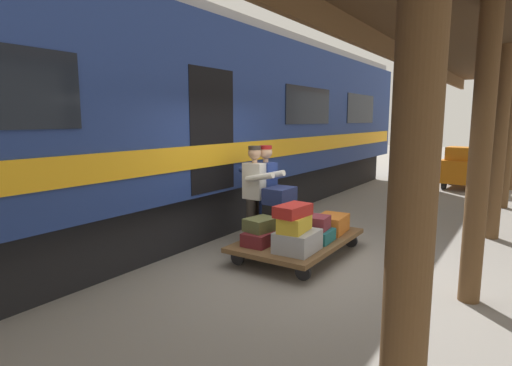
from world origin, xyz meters
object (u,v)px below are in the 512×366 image
at_px(suitcase_red_plastic, 293,210).
at_px(porter_in_overalls, 265,191).
at_px(suitcase_black_hardshell, 281,210).
at_px(suitcase_olive_duffel, 261,224).
at_px(luggage_cart, 298,240).
at_px(suitcase_teal_softside, 316,235).
at_px(baggage_tug, 464,168).
at_px(suitcase_slate_roller, 299,221).
at_px(suitcase_burgundy_valise, 317,223).
at_px(suitcase_tan_vintage, 282,226).
at_px(suitcase_yellow_case, 295,224).
at_px(suitcase_gray_aluminum, 297,241).
at_px(suitcase_maroon_trunk, 261,238).
at_px(porter_by_door, 256,193).
at_px(suitcase_orange_carryall, 332,224).
at_px(train_car, 149,124).
at_px(suitcase_navy_fabric, 280,195).

xyz_separation_m(suitcase_red_plastic, porter_in_overalls, (1.05, -0.92, 0.04)).
distance_m(suitcase_black_hardshell, suitcase_olive_duffel, 0.61).
distance_m(luggage_cart, suitcase_teal_softside, 0.33).
xyz_separation_m(suitcase_teal_softside, baggage_tug, (-0.94, -8.66, 0.25)).
distance_m(luggage_cart, suitcase_black_hardshell, 0.55).
relative_size(suitcase_slate_roller, suitcase_burgundy_valise, 1.32).
xyz_separation_m(suitcase_tan_vintage, suitcase_yellow_case, (-0.58, 0.63, 0.26)).
bearing_deg(suitcase_teal_softside, suitcase_slate_roller, -44.75).
distance_m(suitcase_gray_aluminum, suitcase_burgundy_valise, 0.63).
bearing_deg(suitcase_red_plastic, suitcase_yellow_case, -109.02).
relative_size(suitcase_maroon_trunk, porter_by_door, 0.34).
xyz_separation_m(suitcase_orange_carryall, suitcase_yellow_case, (0.03, 1.24, 0.26)).
relative_size(suitcase_slate_roller, suitcase_tan_vintage, 0.77).
distance_m(train_car, suitcase_teal_softside, 3.65).
bearing_deg(suitcase_orange_carryall, porter_by_door, 26.97).
bearing_deg(suitcase_slate_roller, suitcase_black_hardshell, 87.67).
bearing_deg(suitcase_gray_aluminum, porter_in_overalls, -38.13).
bearing_deg(suitcase_red_plastic, suitcase_teal_softside, -93.87).
relative_size(luggage_cart, suitcase_tan_vintage, 3.56).
bearing_deg(porter_in_overalls, train_car, 15.69).
xyz_separation_m(suitcase_slate_roller, suitcase_orange_carryall, (-0.61, 0.00, 0.05)).
bearing_deg(suitcase_gray_aluminum, suitcase_burgundy_valise, -91.18).
height_order(suitcase_slate_roller, suitcase_teal_softside, suitcase_slate_roller).
bearing_deg(suitcase_red_plastic, suitcase_gray_aluminum, -126.16).
distance_m(suitcase_gray_aluminum, suitcase_tan_vintage, 0.86).
height_order(suitcase_gray_aluminum, baggage_tug, baggage_tug).
height_order(train_car, suitcase_yellow_case, train_car).
relative_size(suitcase_maroon_trunk, suitcase_navy_fabric, 1.15).
bearing_deg(baggage_tug, suitcase_black_hardshell, 79.70).
height_order(suitcase_gray_aluminum, suitcase_yellow_case, suitcase_yellow_case).
height_order(suitcase_gray_aluminum, porter_in_overalls, porter_in_overalls).
bearing_deg(train_car, suitcase_olive_duffel, 175.07).
height_order(suitcase_maroon_trunk, suitcase_olive_duffel, suitcase_olive_duffel).
bearing_deg(baggage_tug, train_car, 65.23).
distance_m(suitcase_red_plastic, porter_by_door, 1.29).
xyz_separation_m(train_car, suitcase_olive_duffel, (-2.58, 0.22, -1.48)).
height_order(suitcase_maroon_trunk, porter_in_overalls, porter_in_overalls).
xyz_separation_m(suitcase_slate_roller, suitcase_red_plastic, (-0.56, 1.27, 0.50)).
distance_m(suitcase_orange_carryall, suitcase_burgundy_valise, 0.61).
bearing_deg(train_car, suitcase_tan_vintage, -172.47).
relative_size(suitcase_slate_roller, suitcase_yellow_case, 0.88).
distance_m(suitcase_yellow_case, porter_by_door, 1.30).
height_order(suitcase_navy_fabric, porter_in_overalls, porter_in_overalls).
bearing_deg(suitcase_orange_carryall, suitcase_maroon_trunk, 63.23).
distance_m(suitcase_maroon_trunk, porter_by_door, 0.98).
xyz_separation_m(porter_in_overalls, porter_by_door, (0.04, 0.22, 0.00)).
height_order(suitcase_orange_carryall, suitcase_olive_duffel, suitcase_olive_duffel).
bearing_deg(suitcase_teal_softside, suitcase_orange_carryall, -90.00).
bearing_deg(suitcase_orange_carryall, luggage_cart, 63.23).
bearing_deg(porter_in_overalls, luggage_cart, 162.19).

